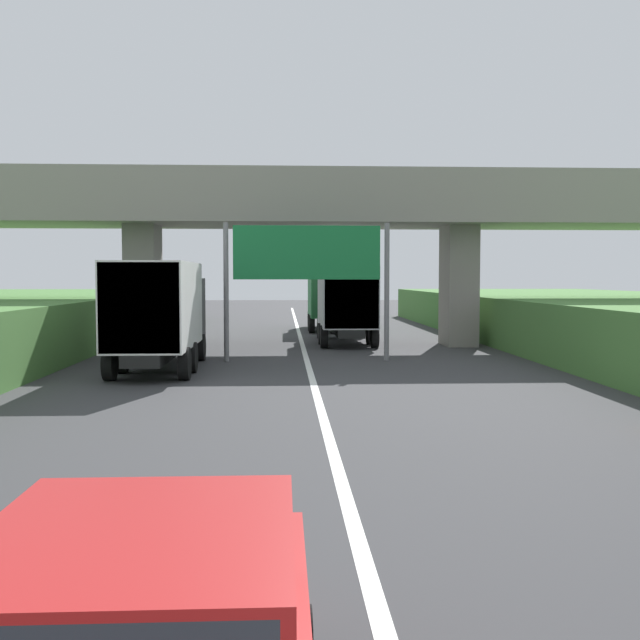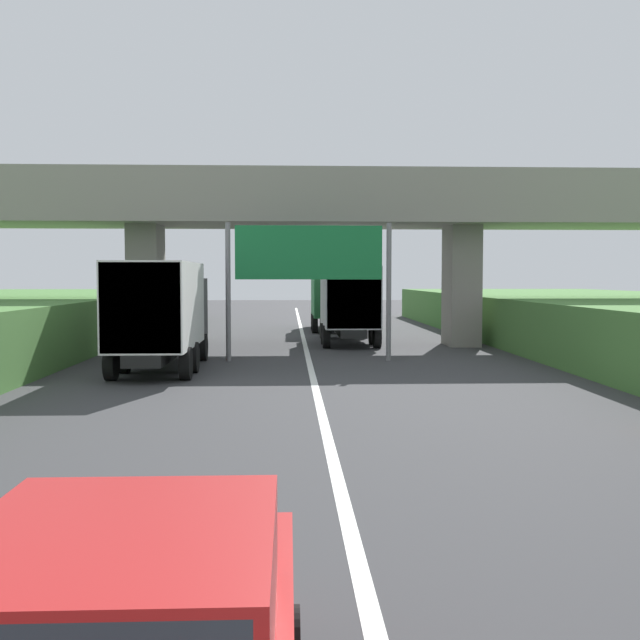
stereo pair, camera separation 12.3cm
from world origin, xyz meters
TOP-DOWN VIEW (x-y plane):
  - lane_centre_stripe at (0.00, 27.25)m, footprint 0.20×94.50m
  - overpass_bridge at (0.00, 34.06)m, footprint 40.00×4.80m
  - overhead_highway_sign at (0.00, 28.22)m, footprint 5.88×0.18m
  - truck_silver at (1.94, 35.28)m, footprint 2.44×7.30m
  - truck_black at (-4.76, 25.67)m, footprint 2.44×7.30m
  - truck_green at (1.75, 43.74)m, footprint 2.44×7.30m

SIDE VIEW (x-z plane):
  - lane_centre_stripe at x=0.00m, z-range 0.00..0.01m
  - truck_silver at x=1.94m, z-range 0.21..3.65m
  - truck_black at x=-4.76m, z-range 0.21..3.65m
  - truck_green at x=1.75m, z-range 0.21..3.65m
  - overhead_highway_sign at x=0.00m, z-range 1.12..6.02m
  - overpass_bridge at x=0.00m, z-range 1.83..9.23m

